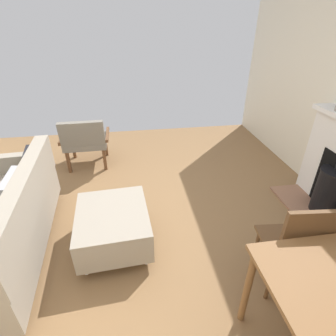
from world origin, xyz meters
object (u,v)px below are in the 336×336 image
object	(u,v)px
ottoman	(113,225)
dining_chair_near_fireplace	(296,243)
sofa	(3,224)
armchair_accent	(85,139)

from	to	relation	value
ottoman	dining_chair_near_fireplace	size ratio (longest dim) A/B	0.91
ottoman	dining_chair_near_fireplace	bearing A→B (deg)	152.56
sofa	armchair_accent	distance (m)	1.74
dining_chair_near_fireplace	sofa	bearing A→B (deg)	-17.53
sofa	armchair_accent	xyz separation A→B (m)	(-0.53, -1.65, 0.08)
ottoman	armchair_accent	world-z (taller)	armchair_accent
sofa	dining_chair_near_fireplace	xyz separation A→B (m)	(-2.34, 0.74, 0.16)
sofa	ottoman	bearing A→B (deg)	178.57
ottoman	dining_chair_near_fireplace	world-z (taller)	dining_chair_near_fireplace
sofa	dining_chair_near_fireplace	world-z (taller)	dining_chair_near_fireplace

